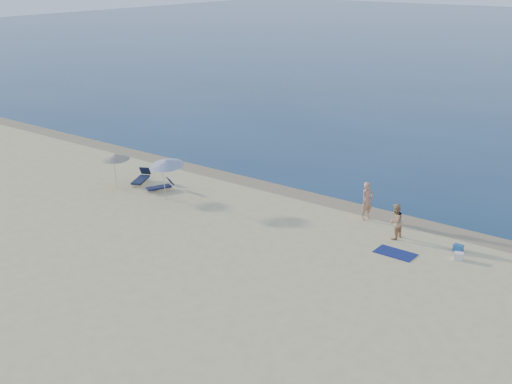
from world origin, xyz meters
TOP-DOWN VIEW (x-y plane):
  - wet_sand_strip at (0.00, 19.40)m, footprint 240.00×1.60m
  - person_left at (2.01, 18.34)m, footprint 0.65×0.80m
  - person_right at (4.11, 17.04)m, footprint 0.69×0.85m
  - beach_towel at (4.86, 15.59)m, footprint 1.73×0.97m
  - white_bag at (7.25, 16.64)m, footprint 0.43×0.40m
  - blue_cooler at (6.92, 17.47)m, footprint 0.41×0.29m
  - umbrella_near at (-7.73, 14.59)m, footprint 2.02×2.04m
  - umbrella_far at (-11.20, 14.15)m, footprint 1.88×1.89m
  - lounger_left at (-10.74, 15.52)m, footprint 1.28×1.83m
  - lounger_right at (-8.96, 15.27)m, footprint 1.08×1.59m

SIDE VIEW (x-z plane):
  - wet_sand_strip at x=0.00m, z-range 0.00..0.00m
  - beach_towel at x=4.86m, z-range 0.00..0.03m
  - blue_cooler at x=6.92m, z-range 0.00..0.28m
  - white_bag at x=7.25m, z-range 0.00..0.31m
  - lounger_right at x=-8.96m, z-range -0.09..0.58m
  - lounger_left at x=-10.74m, z-range -0.11..0.67m
  - person_right at x=4.11m, z-range 0.00..1.65m
  - person_left at x=2.01m, z-range 0.00..1.88m
  - umbrella_far at x=-11.20m, z-range 0.78..2.82m
  - umbrella_near at x=-7.73m, z-range 0.84..3.17m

